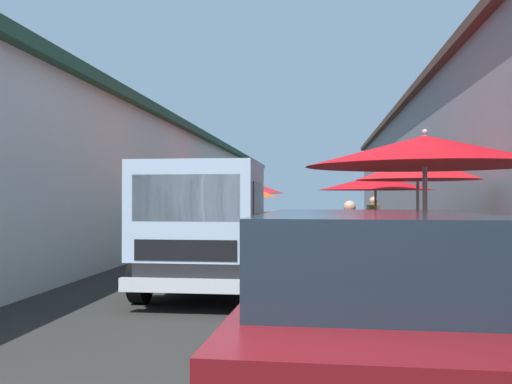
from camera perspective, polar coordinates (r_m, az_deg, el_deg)
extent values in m
plane|color=#282826|center=(16.12, 4.34, -6.11)|extent=(90.00, 90.00, 0.00)
cube|color=silver|center=(19.97, -17.17, 0.46)|extent=(49.50, 7.00, 3.81)
cube|color=#284C38|center=(20.10, -17.15, 6.23)|extent=(49.80, 7.50, 0.24)
cylinder|color=#9E9EA3|center=(12.30, -3.01, -3.15)|extent=(0.06, 0.06, 2.01)
cone|color=#D84C14|center=(12.29, -3.01, 0.50)|extent=(2.30, 2.30, 0.44)
sphere|color=#9E9EA3|center=(12.30, -3.01, 1.72)|extent=(0.07, 0.07, 0.07)
cube|color=#9E7547|center=(12.25, -3.92, -6.13)|extent=(0.99, 0.70, 0.74)
sphere|color=orange|center=(12.09, -3.82, -4.22)|extent=(0.09, 0.09, 0.09)
sphere|color=orange|center=(12.42, -3.09, -4.13)|extent=(0.09, 0.09, 0.09)
sphere|color=orange|center=(12.46, -2.69, -4.12)|extent=(0.09, 0.09, 0.09)
sphere|color=orange|center=(12.21, -3.67, -4.19)|extent=(0.09, 0.09, 0.09)
sphere|color=orange|center=(12.48, -4.16, -4.11)|extent=(0.09, 0.09, 0.09)
sphere|color=orange|center=(12.24, -3.56, -3.93)|extent=(0.09, 0.09, 0.09)
cylinder|color=#9E9EA3|center=(18.39, -1.41, -2.01)|extent=(0.06, 0.06, 2.19)
cone|color=red|center=(18.38, -1.40, 0.63)|extent=(2.75, 2.75, 0.49)
sphere|color=#9E9EA3|center=(18.39, -1.40, 1.53)|extent=(0.07, 0.07, 0.07)
cube|color=#9E7547|center=(18.52, -1.46, -4.08)|extent=(0.92, 0.67, 0.84)
sphere|color=orange|center=(18.75, -1.18, -2.61)|extent=(0.09, 0.09, 0.09)
sphere|color=orange|center=(18.70, -1.15, -2.62)|extent=(0.09, 0.09, 0.09)
sphere|color=orange|center=(18.55, -1.32, -2.63)|extent=(0.09, 0.09, 0.09)
sphere|color=orange|center=(18.30, -1.38, -2.49)|extent=(0.09, 0.09, 0.09)
sphere|color=orange|center=(18.26, -2.16, -2.67)|extent=(0.09, 0.09, 0.09)
sphere|color=orange|center=(18.49, -0.97, -2.64)|extent=(0.09, 0.09, 0.09)
cylinder|color=#9E9EA3|center=(11.17, 16.09, -2.54)|extent=(0.06, 0.06, 2.34)
cone|color=red|center=(11.18, 16.08, 2.32)|extent=(2.36, 2.36, 0.44)
sphere|color=#9E9EA3|center=(11.20, 16.07, 3.65)|extent=(0.07, 0.07, 0.07)
cube|color=olive|center=(11.41, 16.42, -6.34)|extent=(0.90, 0.73, 0.81)
sphere|color=orange|center=(11.32, 17.16, -4.09)|extent=(0.09, 0.09, 0.09)
sphere|color=orange|center=(11.49, 16.30, -4.04)|extent=(0.09, 0.09, 0.09)
sphere|color=orange|center=(11.52, 17.16, -3.76)|extent=(0.09, 0.09, 0.09)
sphere|color=orange|center=(11.06, 16.36, -4.18)|extent=(0.09, 0.09, 0.09)
cylinder|color=#9E9EA3|center=(13.35, 12.03, -2.80)|extent=(0.06, 0.06, 2.07)
cone|color=red|center=(13.35, 12.02, 0.92)|extent=(2.65, 2.65, 0.34)
sphere|color=#9E9EA3|center=(13.35, 12.02, 1.82)|extent=(0.07, 0.07, 0.07)
cube|color=olive|center=(13.47, 12.19, -5.46)|extent=(0.90, 0.74, 0.81)
sphere|color=orange|center=(13.50, 11.27, -3.53)|extent=(0.09, 0.09, 0.09)
sphere|color=orange|center=(13.51, 12.15, -3.53)|extent=(0.09, 0.09, 0.09)
sphere|color=orange|center=(13.72, 11.88, -3.48)|extent=(0.09, 0.09, 0.09)
sphere|color=orange|center=(13.50, 13.19, -3.53)|extent=(0.09, 0.09, 0.09)
sphere|color=orange|center=(13.43, 12.70, -3.54)|extent=(0.09, 0.09, 0.09)
cylinder|color=#9E9EA3|center=(6.98, 16.77, -3.91)|extent=(0.06, 0.06, 2.30)
cone|color=red|center=(6.99, 16.75, 4.01)|extent=(2.84, 2.84, 0.37)
sphere|color=#9E9EA3|center=(7.01, 16.74, 5.85)|extent=(0.07, 0.07, 0.07)
cube|color=brown|center=(6.97, 18.83, -10.06)|extent=(0.72, 0.75, 0.81)
sphere|color=orange|center=(6.70, 18.20, -6.55)|extent=(0.09, 0.09, 0.09)
sphere|color=orange|center=(6.79, 20.96, -6.46)|extent=(0.09, 0.09, 0.09)
sphere|color=orange|center=(6.73, 19.20, -6.51)|extent=(0.09, 0.09, 0.09)
cube|color=#600F14|center=(4.36, 11.55, -13.69)|extent=(3.95, 1.83, 0.64)
cube|color=#19232D|center=(4.12, 11.66, -6.02)|extent=(2.38, 1.58, 0.56)
cube|color=black|center=(6.28, 10.48, -11.68)|extent=(0.15, 1.65, 0.20)
cube|color=silver|center=(6.25, 5.04, -9.13)|extent=(0.07, 0.24, 0.14)
cube|color=silver|center=(6.30, 15.86, -9.05)|extent=(0.07, 0.24, 0.14)
cylinder|color=black|center=(5.74, 1.89, -13.26)|extent=(0.61, 0.22, 0.60)
cylinder|color=black|center=(5.82, 19.45, -13.06)|extent=(0.61, 0.22, 0.60)
cube|color=black|center=(9.92, -3.72, -6.70)|extent=(4.82, 1.53, 0.36)
cube|color=#ADC6E0|center=(8.26, -5.86, -1.81)|extent=(1.56, 1.77, 1.40)
cube|color=#19232D|center=(7.54, -7.13, -0.60)|extent=(0.08, 1.47, 0.63)
cube|color=#19232D|center=(8.26, -5.86, -0.60)|extent=(1.07, 1.79, 0.45)
cube|color=black|center=(7.57, -7.15, -5.87)|extent=(0.08, 1.40, 0.28)
cube|color=silver|center=(7.55, -7.31, -9.40)|extent=(0.14, 1.75, 0.18)
cube|color=gray|center=(10.57, 1.52, -3.98)|extent=(3.16, 0.10, 0.50)
cube|color=gray|center=(10.86, -7.17, -3.88)|extent=(3.16, 0.10, 0.50)
cube|color=gray|center=(12.21, -1.60, -3.51)|extent=(0.08, 1.65, 0.50)
cylinder|color=black|center=(8.20, 0.17, -8.98)|extent=(0.72, 0.23, 0.72)
cylinder|color=black|center=(8.59, -11.63, -8.59)|extent=(0.72, 0.23, 0.72)
cylinder|color=black|center=(11.23, 2.11, -6.69)|extent=(0.72, 0.23, 0.72)
cylinder|color=black|center=(11.52, -6.65, -6.54)|extent=(0.72, 0.23, 0.72)
cylinder|color=#665B4C|center=(15.15, 11.96, -4.97)|extent=(0.14, 0.14, 0.78)
cylinder|color=#665B4C|center=(15.00, 11.73, -5.01)|extent=(0.14, 0.14, 0.78)
cube|color=#D8C666|center=(15.04, 11.84, -2.40)|extent=(0.50, 0.38, 0.59)
sphere|color=tan|center=(15.03, 11.84, -0.87)|extent=(0.21, 0.21, 0.21)
cylinder|color=#D8C666|center=(15.30, 12.22, -2.25)|extent=(0.08, 0.08, 0.53)
cylinder|color=#D8C666|center=(14.78, 11.45, -2.32)|extent=(0.08, 0.08, 0.53)
cylinder|color=navy|center=(9.60, 9.84, -7.66)|extent=(0.14, 0.14, 0.75)
cylinder|color=navy|center=(9.50, 9.14, -7.74)|extent=(0.14, 0.14, 0.75)
cube|color=#B73333|center=(9.49, 9.48, -3.79)|extent=(0.42, 0.47, 0.56)
sphere|color=tan|center=(9.47, 9.48, -1.48)|extent=(0.20, 0.20, 0.20)
cylinder|color=#B73333|center=(9.66, 10.69, -3.56)|extent=(0.08, 0.08, 0.50)
cylinder|color=#B73333|center=(9.32, 8.23, -3.68)|extent=(0.08, 0.08, 0.50)
cylinder|color=black|center=(17.82, 12.51, -4.85)|extent=(0.45, 0.14, 0.44)
cylinder|color=black|center=(16.57, 12.43, -5.18)|extent=(0.45, 0.16, 0.44)
cube|color=red|center=(17.14, 12.47, -4.85)|extent=(0.93, 0.39, 0.08)
ellipsoid|color=black|center=(16.82, 12.45, -3.67)|extent=(0.59, 0.33, 0.20)
cube|color=red|center=(17.74, 12.50, -3.41)|extent=(0.18, 0.33, 0.56)
cylinder|color=silver|center=(17.67, 12.50, -3.10)|extent=(0.28, 0.09, 0.68)
cylinder|color=black|center=(17.58, 12.49, -1.97)|extent=(0.55, 0.10, 0.04)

